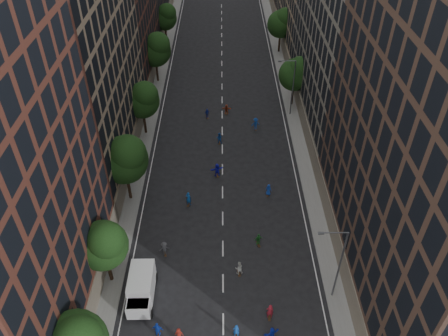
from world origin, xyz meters
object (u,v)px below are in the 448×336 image
streetlamp_far (292,85)px  cargo_van (141,288)px  skater_1 (236,331)px  streetlamp_near (338,262)px

streetlamp_far → cargo_van: (-18.17, -33.05, -3.72)m
cargo_van → skater_1: cargo_van is taller
streetlamp_near → cargo_van: (-18.17, -0.05, -3.72)m
streetlamp_far → cargo_van: bearing=-118.8°
streetlamp_near → cargo_van: size_ratio=1.75×
streetlamp_far → cargo_van: size_ratio=1.75×
cargo_van → streetlamp_near: bearing=-0.4°
skater_1 → streetlamp_far: bearing=-102.2°
cargo_van → skater_1: bearing=-25.5°
cargo_van → streetlamp_far: bearing=60.7°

